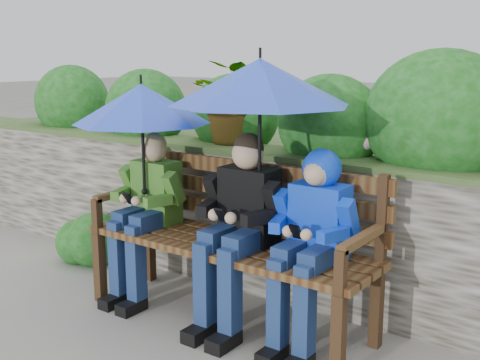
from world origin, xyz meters
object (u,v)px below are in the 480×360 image
Objects in this scene: umbrella_left at (142,104)px; umbrella_right at (260,82)px; boy_right at (312,231)px; park_bench at (235,231)px; boy_middle at (239,221)px; boy_left at (147,206)px.

umbrella_left is 0.91m from umbrella_right.
umbrella_right is (-0.40, 0.05, 0.82)m from boy_right.
umbrella_right reaches higher than park_bench.
boy_middle is (0.11, -0.10, 0.11)m from park_bench.
boy_middle is at bearing -42.20° from park_bench.
boy_left is 1.25m from umbrella_right.
boy_right is at bearing 0.55° from boy_left.
boy_left is 0.80m from boy_middle.
umbrella_left reaches higher than boy_right.
umbrella_left is (-0.68, -0.11, 0.78)m from park_bench.
boy_middle is (0.80, -0.01, 0.02)m from boy_left.
umbrella_left is at bearing -170.67° from park_bench.
park_bench is 1.68× the size of boy_left.
park_bench is at bearing 172.36° from umbrella_right.
boy_left is at bearing 98.69° from umbrella_left.
boy_middle is at bearing -177.88° from boy_right.
umbrella_left is at bearing -179.11° from boy_middle.
boy_left is 1.29m from boy_right.
boy_right is 1.45m from umbrella_left.
park_bench is at bearing 172.34° from boy_right.
umbrella_right is at bearing 4.23° from boy_left.
boy_middle reaches higher than boy_right.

